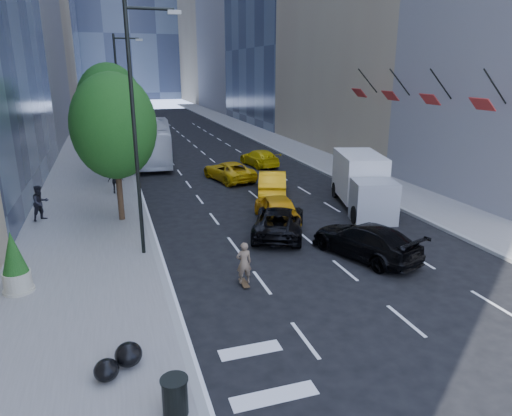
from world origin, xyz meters
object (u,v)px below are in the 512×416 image
object	(u,v)px
planter_shrub	(15,264)
black_sedan_lincoln	(279,221)
skateboarder	(244,266)
trash_can	(175,397)
black_sedan_mercedes	(365,241)
city_bus	(153,142)
box_truck	(363,182)

from	to	relation	value
planter_shrub	black_sedan_lincoln	bearing A→B (deg)	15.41
skateboarder	trash_can	xyz separation A→B (m)	(-3.40, -5.99, -0.20)
black_sedan_mercedes	city_bus	xyz separation A→B (m)	(-6.30, 24.25, 0.95)
city_bus	planter_shrub	distance (m)	24.63
city_bus	trash_can	size ratio (longest dim) A/B	13.78
black_sedan_mercedes	box_truck	size ratio (longest dim) A/B	0.75
black_sedan_mercedes	box_truck	xyz separation A→B (m)	(3.54, 6.31, 0.81)
trash_can	planter_shrub	size ratio (longest dim) A/B	0.39
black_sedan_lincoln	black_sedan_mercedes	size ratio (longest dim) A/B	0.98
box_truck	planter_shrub	distance (m)	17.90
black_sedan_lincoln	city_bus	bearing A→B (deg)	-55.22
black_sedan_mercedes	city_bus	distance (m)	25.07
skateboarder	city_bus	xyz separation A→B (m)	(-0.64, 25.26, 0.89)
black_sedan_mercedes	trash_can	world-z (taller)	black_sedan_mercedes
city_bus	planter_shrub	size ratio (longest dim) A/B	5.39
city_bus	box_truck	xyz separation A→B (m)	(9.84, -17.94, -0.15)
trash_can	city_bus	bearing A→B (deg)	84.96
skateboarder	trash_can	world-z (taller)	skateboarder
city_bus	planter_shrub	world-z (taller)	city_bus
black_sedan_lincoln	trash_can	distance (m)	12.56
black_sedan_lincoln	black_sedan_mercedes	bearing A→B (deg)	148.25
city_bus	box_truck	size ratio (longest dim) A/B	1.81
black_sedan_mercedes	box_truck	bearing A→B (deg)	-139.01
skateboarder	black_sedan_mercedes	distance (m)	5.75
city_bus	trash_can	bearing A→B (deg)	-88.83
black_sedan_lincoln	box_truck	xyz separation A→B (m)	(6.04, 2.60, 0.85)
black_sedan_lincoln	black_sedan_mercedes	world-z (taller)	black_sedan_mercedes
skateboarder	trash_can	bearing A→B (deg)	61.17
box_truck	trash_can	xyz separation A→B (m)	(-12.60, -13.31, -0.95)
city_bus	planter_shrub	xyz separation A→B (m)	(-7.16, -23.56, -0.47)
black_sedan_mercedes	planter_shrub	size ratio (longest dim) A/B	2.24
trash_can	box_truck	bearing A→B (deg)	46.57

